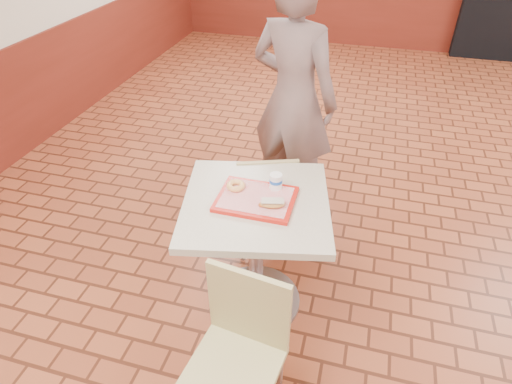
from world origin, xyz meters
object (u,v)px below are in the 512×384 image
(chair_main_front, at_px, (240,347))
(chair_main_back, at_px, (265,199))
(long_john_donut, at_px, (272,204))
(customer, at_px, (293,100))
(paper_cup, at_px, (276,181))
(main_table, at_px, (256,238))
(serving_tray, at_px, (256,199))
(ring_donut, at_px, (236,186))

(chair_main_front, xyz_separation_m, chair_main_back, (-0.17, 1.15, -0.02))
(long_john_donut, bearing_deg, customer, 96.04)
(chair_main_front, height_order, paper_cup, paper_cup)
(long_john_donut, bearing_deg, main_table, 150.71)
(paper_cup, bearing_deg, main_table, -126.49)
(serving_tray, bearing_deg, customer, 91.13)
(chair_main_front, height_order, serving_tray, chair_main_front)
(ring_donut, bearing_deg, chair_main_front, -71.86)
(chair_main_back, distance_m, long_john_donut, 0.70)
(long_john_donut, height_order, paper_cup, paper_cup)
(chair_main_back, bearing_deg, serving_tray, 77.48)
(chair_main_front, relative_size, long_john_donut, 6.09)
(chair_main_front, height_order, long_john_donut, long_john_donut)
(main_table, distance_m, chair_main_back, 0.50)
(customer, height_order, long_john_donut, customer)
(customer, distance_m, paper_cup, 1.01)
(chair_main_front, xyz_separation_m, customer, (-0.13, 1.78, 0.45))
(chair_main_back, height_order, ring_donut, ring_donut)
(chair_main_front, relative_size, paper_cup, 9.88)
(main_table, relative_size, ring_donut, 8.00)
(chair_main_back, distance_m, serving_tray, 0.62)
(main_table, relative_size, long_john_donut, 5.79)
(chair_main_back, relative_size, ring_donut, 8.09)
(serving_tray, distance_m, ring_donut, 0.14)
(ring_donut, height_order, long_john_donut, long_john_donut)
(main_table, height_order, long_john_donut, long_john_donut)
(chair_main_front, bearing_deg, long_john_donut, 97.83)
(main_table, relative_size, customer, 0.44)
(customer, distance_m, ring_donut, 1.07)
(chair_main_back, xyz_separation_m, customer, (0.05, 0.63, 0.47))
(serving_tray, bearing_deg, paper_cup, 53.51)
(chair_main_back, relative_size, long_john_donut, 5.85)
(paper_cup, bearing_deg, serving_tray, -126.49)
(customer, height_order, serving_tray, customer)
(main_table, bearing_deg, paper_cup, 53.51)
(customer, relative_size, paper_cup, 21.11)
(main_table, height_order, chair_main_front, chair_main_front)
(chair_main_front, relative_size, serving_tray, 2.11)
(main_table, distance_m, ring_donut, 0.34)
(customer, height_order, ring_donut, customer)
(ring_donut, bearing_deg, long_john_donut, -24.98)
(long_john_donut, bearing_deg, chair_main_front, -89.77)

